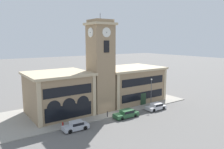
% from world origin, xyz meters
% --- Properties ---
extents(ground_plane, '(300.00, 300.00, 0.00)m').
position_xyz_m(ground_plane, '(0.00, 0.00, 0.00)').
color(ground_plane, '#605E5B').
extents(sidewalk_kerb, '(41.53, 14.40, 0.15)m').
position_xyz_m(sidewalk_kerb, '(0.00, 7.20, 0.07)').
color(sidewalk_kerb, gray).
rests_on(sidewalk_kerb, ground_plane).
extents(clock_tower, '(4.93, 4.93, 19.21)m').
position_xyz_m(clock_tower, '(-0.00, 4.62, 9.05)').
color(clock_tower, '#937A5B').
rests_on(clock_tower, ground_plane).
extents(town_hall_left_wing, '(11.50, 10.60, 8.14)m').
position_xyz_m(town_hall_left_wing, '(-7.81, 7.42, 4.10)').
color(town_hall_left_wing, '#937A5B').
rests_on(town_hall_left_wing, ground_plane).
extents(town_hall_right_wing, '(15.05, 10.60, 7.90)m').
position_xyz_m(town_hall_right_wing, '(9.59, 7.43, 3.98)').
color(town_hall_right_wing, '#937A5B').
rests_on(town_hall_right_wing, ground_plane).
extents(parked_car_near, '(4.13, 1.85, 1.44)m').
position_xyz_m(parked_car_near, '(-8.45, -1.44, 0.75)').
color(parked_car_near, '#B2B7C1').
rests_on(parked_car_near, ground_plane).
extents(parked_car_mid, '(4.90, 2.02, 1.41)m').
position_xyz_m(parked_car_mid, '(1.74, -1.44, 0.73)').
color(parked_car_mid, '#285633').
rests_on(parked_car_mid, ground_plane).
extents(parked_car_far, '(4.40, 1.97, 1.37)m').
position_xyz_m(parked_car_far, '(9.55, -1.44, 0.72)').
color(parked_car_far, silver).
rests_on(parked_car_far, ground_plane).
extents(street_lamp, '(0.36, 0.36, 6.04)m').
position_xyz_m(street_lamp, '(9.88, 0.39, 4.08)').
color(street_lamp, '#4C4C51').
rests_on(street_lamp, sidewalk_kerb).
extents(bollard, '(0.18, 0.18, 1.06)m').
position_xyz_m(bollard, '(-1.20, 0.48, 0.67)').
color(bollard, black).
rests_on(bollard, sidewalk_kerb).
extents(fire_hydrant, '(0.22, 0.22, 0.87)m').
position_xyz_m(fire_hydrant, '(-9.83, 0.59, 0.57)').
color(fire_hydrant, red).
rests_on(fire_hydrant, sidewalk_kerb).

